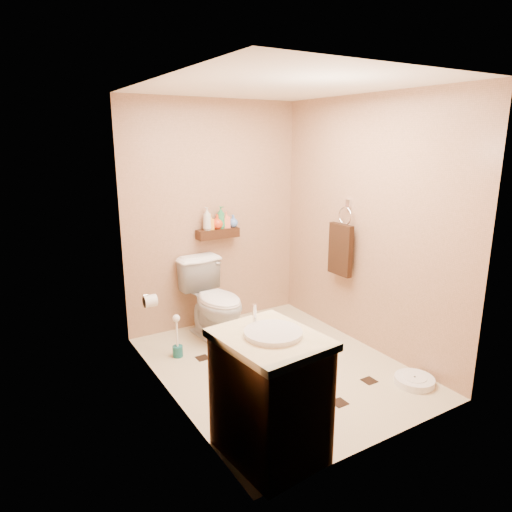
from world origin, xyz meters
TOP-DOWN VIEW (x-y plane):
  - ground at (0.00, 0.00)m, footprint 2.50×2.50m
  - wall_back at (0.00, 1.25)m, footprint 2.00×0.04m
  - wall_front at (0.00, -1.25)m, footprint 2.00×0.04m
  - wall_left at (-1.00, 0.00)m, footprint 0.04×2.50m
  - wall_right at (1.00, 0.00)m, footprint 0.04×2.50m
  - ceiling at (0.00, 0.00)m, footprint 2.00×2.50m
  - wall_shelf at (0.00, 1.17)m, footprint 0.46×0.14m
  - floor_accents at (0.03, -0.06)m, footprint 1.15×1.42m
  - toilet at (-0.22, 0.83)m, footprint 0.51×0.83m
  - vanity at (-0.70, -0.95)m, footprint 0.62×0.73m
  - bathroom_scale at (0.81, -0.85)m, footprint 0.42×0.42m
  - toilet_brush at (-0.71, 0.64)m, footprint 0.10×0.10m
  - towel_ring at (0.91, 0.25)m, footprint 0.12×0.30m
  - toilet_paper at (-0.94, 0.65)m, footprint 0.12×0.11m
  - bottle_a at (-0.12, 1.17)m, footprint 0.12×0.12m
  - bottle_b at (-0.08, 1.17)m, footprint 0.10×0.10m
  - bottle_c at (-0.00, 1.17)m, footprint 0.13×0.13m
  - bottle_d at (0.04, 1.17)m, footprint 0.13×0.13m
  - bottle_e at (0.11, 1.17)m, footprint 0.10×0.10m
  - bottle_f at (0.19, 1.17)m, footprint 0.13×0.13m

SIDE VIEW (x-z plane):
  - ground at x=0.00m, z-range 0.00..0.00m
  - floor_accents at x=0.03m, z-range 0.00..0.01m
  - bathroom_scale at x=0.81m, z-range 0.00..0.06m
  - toilet_brush at x=-0.71m, z-range -0.06..0.36m
  - toilet at x=-0.22m, z-range 0.00..0.81m
  - vanity at x=-0.70m, z-range -0.05..0.91m
  - toilet_paper at x=-0.94m, z-range 0.54..0.66m
  - towel_ring at x=0.91m, z-range 0.57..1.33m
  - wall_shelf at x=0.00m, z-range 0.97..1.07m
  - bottle_f at x=0.19m, z-range 1.07..1.20m
  - bottle_c at x=0.00m, z-range 1.07..1.23m
  - bottle_b at x=-0.08m, z-range 1.07..1.23m
  - bottle_e at x=0.11m, z-range 1.07..1.24m
  - bottle_d at x=0.04m, z-range 1.07..1.31m
  - bottle_a at x=-0.12m, z-range 1.07..1.31m
  - wall_back at x=0.00m, z-range 0.00..2.40m
  - wall_front at x=0.00m, z-range 0.00..2.40m
  - wall_left at x=-1.00m, z-range 0.00..2.40m
  - wall_right at x=1.00m, z-range 0.00..2.40m
  - ceiling at x=0.00m, z-range 2.39..2.41m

